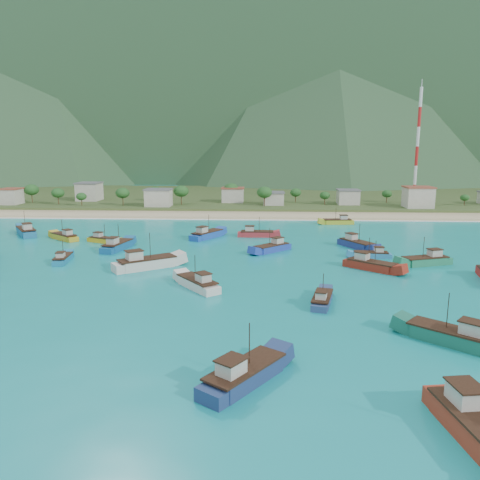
{
  "coord_description": "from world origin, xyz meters",
  "views": [
    {
      "loc": [
        12.44,
        -91.63,
        24.81
      ],
      "look_at": [
        7.07,
        18.0,
        3.0
      ],
      "focal_mm": 35.0,
      "sensor_mm": 36.0,
      "label": 1
    }
  ],
  "objects_px": {
    "boat_19": "(26,232)",
    "boat_3": "(453,337)",
    "boat_20": "(372,255)",
    "boat_25": "(479,430)",
    "boat_1": "(63,259)",
    "boat_26": "(64,237)",
    "boat_4": "(322,300)",
    "boat_24": "(371,266)",
    "boat_0": "(146,264)",
    "boat_9": "(244,376)",
    "boat_15": "(256,234)",
    "radio_tower": "(417,146)",
    "boat_12": "(207,235)",
    "boat_7": "(356,245)",
    "boat_18": "(272,248)",
    "boat_13": "(426,261)",
    "boat_11": "(103,240)",
    "boat_5": "(198,284)",
    "boat_6": "(338,222)",
    "boat_23": "(117,246)"
  },
  "relations": [
    {
      "from": "radio_tower",
      "to": "boat_4",
      "type": "xyz_separation_m",
      "value": [
        -53.73,
        -127.08,
        -24.59
      ]
    },
    {
      "from": "boat_4",
      "to": "boat_11",
      "type": "xyz_separation_m",
      "value": [
        -52.0,
        47.12,
        0.01
      ]
    },
    {
      "from": "boat_18",
      "to": "boat_5",
      "type": "bearing_deg",
      "value": 111.28
    },
    {
      "from": "radio_tower",
      "to": "boat_19",
      "type": "bearing_deg",
      "value": -151.76
    },
    {
      "from": "radio_tower",
      "to": "boat_0",
      "type": "relative_size",
      "value": 3.58
    },
    {
      "from": "boat_19",
      "to": "boat_3",
      "type": "bearing_deg",
      "value": -73.84
    },
    {
      "from": "radio_tower",
      "to": "boat_4",
      "type": "distance_m",
      "value": 140.15
    },
    {
      "from": "boat_0",
      "to": "boat_7",
      "type": "distance_m",
      "value": 53.01
    },
    {
      "from": "boat_1",
      "to": "boat_25",
      "type": "xyz_separation_m",
      "value": [
        62.74,
        -61.21,
        0.45
      ]
    },
    {
      "from": "boat_4",
      "to": "boat_26",
      "type": "xyz_separation_m",
      "value": [
        -63.84,
        50.32,
        0.12
      ]
    },
    {
      "from": "boat_20",
      "to": "boat_23",
      "type": "height_order",
      "value": "boat_23"
    },
    {
      "from": "boat_13",
      "to": "boat_12",
      "type": "bearing_deg",
      "value": 42.89
    },
    {
      "from": "boat_20",
      "to": "boat_26",
      "type": "bearing_deg",
      "value": 80.74
    },
    {
      "from": "boat_24",
      "to": "boat_3",
      "type": "bearing_deg",
      "value": 42.56
    },
    {
      "from": "boat_18",
      "to": "boat_25",
      "type": "relative_size",
      "value": 0.73
    },
    {
      "from": "boat_1",
      "to": "boat_9",
      "type": "bearing_deg",
      "value": -59.51
    },
    {
      "from": "radio_tower",
      "to": "boat_26",
      "type": "distance_m",
      "value": 142.52
    },
    {
      "from": "boat_25",
      "to": "boat_26",
      "type": "relative_size",
      "value": 1.36
    },
    {
      "from": "boat_20",
      "to": "boat_25",
      "type": "distance_m",
      "value": 68.91
    },
    {
      "from": "boat_13",
      "to": "boat_20",
      "type": "relative_size",
      "value": 1.33
    },
    {
      "from": "boat_13",
      "to": "boat_25",
      "type": "distance_m",
      "value": 64.41
    },
    {
      "from": "boat_9",
      "to": "boat_26",
      "type": "height_order",
      "value": "boat_9"
    },
    {
      "from": "boat_11",
      "to": "boat_12",
      "type": "xyz_separation_m",
      "value": [
        26.83,
        7.47,
        0.29
      ]
    },
    {
      "from": "boat_4",
      "to": "boat_15",
      "type": "bearing_deg",
      "value": 115.01
    },
    {
      "from": "radio_tower",
      "to": "boat_24",
      "type": "distance_m",
      "value": 115.15
    },
    {
      "from": "boat_20",
      "to": "boat_23",
      "type": "relative_size",
      "value": 0.73
    },
    {
      "from": "boat_18",
      "to": "boat_7",
      "type": "bearing_deg",
      "value": -121.17
    },
    {
      "from": "boat_1",
      "to": "boat_6",
      "type": "xyz_separation_m",
      "value": [
        68.77,
        54.95,
        0.15
      ]
    },
    {
      "from": "boat_26",
      "to": "boat_13",
      "type": "bearing_deg",
      "value": -66.33
    },
    {
      "from": "boat_1",
      "to": "boat_20",
      "type": "relative_size",
      "value": 1.03
    },
    {
      "from": "boat_24",
      "to": "boat_0",
      "type": "bearing_deg",
      "value": -48.9
    },
    {
      "from": "boat_4",
      "to": "boat_5",
      "type": "xyz_separation_m",
      "value": [
        -21.23,
        7.52,
        0.2
      ]
    },
    {
      "from": "boat_9",
      "to": "boat_15",
      "type": "height_order",
      "value": "boat_9"
    },
    {
      "from": "boat_12",
      "to": "boat_26",
      "type": "height_order",
      "value": "boat_12"
    },
    {
      "from": "boat_5",
      "to": "boat_20",
      "type": "distance_m",
      "value": 44.71
    },
    {
      "from": "boat_11",
      "to": "boat_24",
      "type": "height_order",
      "value": "boat_24"
    },
    {
      "from": "boat_5",
      "to": "boat_11",
      "type": "xyz_separation_m",
      "value": [
        -30.77,
        39.6,
        -0.19
      ]
    },
    {
      "from": "boat_3",
      "to": "boat_19",
      "type": "bearing_deg",
      "value": 92.36
    },
    {
      "from": "boat_3",
      "to": "boat_5",
      "type": "height_order",
      "value": "boat_3"
    },
    {
      "from": "boat_4",
      "to": "boat_9",
      "type": "relative_size",
      "value": 0.8
    },
    {
      "from": "boat_19",
      "to": "boat_12",
      "type": "bearing_deg",
      "value": -38.25
    },
    {
      "from": "boat_4",
      "to": "boat_24",
      "type": "xyz_separation_m",
      "value": [
        12.71,
        22.27,
        0.24
      ]
    },
    {
      "from": "boat_3",
      "to": "boat_19",
      "type": "relative_size",
      "value": 0.94
    },
    {
      "from": "boat_20",
      "to": "boat_25",
      "type": "xyz_separation_m",
      "value": [
        -6.36,
        -68.62,
        0.46
      ]
    },
    {
      "from": "boat_6",
      "to": "boat_12",
      "type": "relative_size",
      "value": 0.87
    },
    {
      "from": "boat_12",
      "to": "boat_15",
      "type": "xyz_separation_m",
      "value": [
        13.72,
        2.69,
        -0.15
      ]
    },
    {
      "from": "boat_20",
      "to": "boat_25",
      "type": "bearing_deg",
      "value": 177.65
    },
    {
      "from": "boat_9",
      "to": "boat_25",
      "type": "bearing_deg",
      "value": 12.04
    },
    {
      "from": "boat_4",
      "to": "boat_7",
      "type": "relative_size",
      "value": 0.82
    },
    {
      "from": "boat_12",
      "to": "boat_1",
      "type": "bearing_deg",
      "value": -103.82
    }
  ]
}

